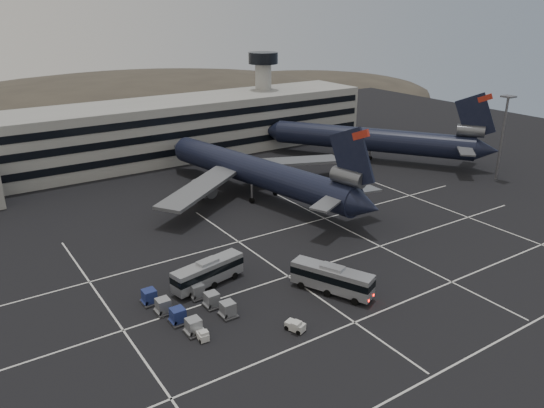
{
  "coord_description": "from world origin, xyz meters",
  "views": [
    {
      "loc": [
        -44.9,
        -50.25,
        36.31
      ],
      "look_at": [
        0.85,
        18.43,
        5.0
      ],
      "focal_mm": 35.0,
      "sensor_mm": 36.0,
      "label": 1
    }
  ],
  "objects_px": {
    "tug_a": "(202,335)",
    "bus_near": "(332,278)",
    "trijet_main": "(259,172)",
    "uld_cluster": "(189,306)",
    "bus_far": "(208,272)"
  },
  "relations": [
    {
      "from": "bus_far",
      "to": "bus_near",
      "type": "bearing_deg",
      "value": -141.73
    },
    {
      "from": "trijet_main",
      "to": "bus_far",
      "type": "bearing_deg",
      "value": -144.03
    },
    {
      "from": "bus_near",
      "to": "uld_cluster",
      "type": "height_order",
      "value": "bus_near"
    },
    {
      "from": "trijet_main",
      "to": "uld_cluster",
      "type": "distance_m",
      "value": 43.26
    },
    {
      "from": "trijet_main",
      "to": "bus_near",
      "type": "xyz_separation_m",
      "value": [
        -11.88,
        -36.97,
        -3.07
      ]
    },
    {
      "from": "tug_a",
      "to": "uld_cluster",
      "type": "relative_size",
      "value": 0.17
    },
    {
      "from": "trijet_main",
      "to": "bus_near",
      "type": "bearing_deg",
      "value": -118.41
    },
    {
      "from": "bus_near",
      "to": "tug_a",
      "type": "relative_size",
      "value": 5.58
    },
    {
      "from": "trijet_main",
      "to": "uld_cluster",
      "type": "height_order",
      "value": "trijet_main"
    },
    {
      "from": "bus_near",
      "to": "bus_far",
      "type": "relative_size",
      "value": 1.03
    },
    {
      "from": "tug_a",
      "to": "bus_near",
      "type": "bearing_deg",
      "value": 4.0
    },
    {
      "from": "bus_near",
      "to": "tug_a",
      "type": "distance_m",
      "value": 19.27
    },
    {
      "from": "bus_far",
      "to": "uld_cluster",
      "type": "bearing_deg",
      "value": 121.31
    },
    {
      "from": "trijet_main",
      "to": "bus_far",
      "type": "xyz_separation_m",
      "value": [
        -24.69,
        -26.07,
        -3.17
      ]
    },
    {
      "from": "bus_far",
      "to": "tug_a",
      "type": "height_order",
      "value": "bus_far"
    }
  ]
}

